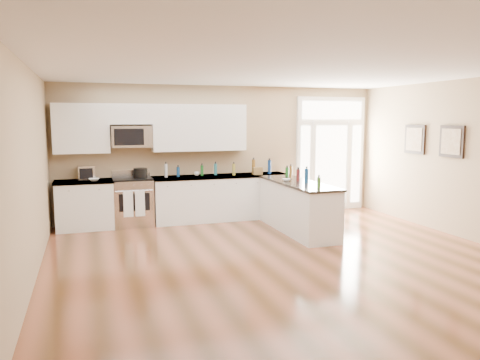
% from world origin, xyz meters
% --- Properties ---
extents(ground, '(8.00, 8.00, 0.00)m').
position_xyz_m(ground, '(0.00, 0.00, 0.00)').
color(ground, '#523117').
extents(room_shell, '(8.00, 8.00, 8.00)m').
position_xyz_m(room_shell, '(0.00, 0.00, 1.71)').
color(room_shell, tan).
rests_on(room_shell, ground).
extents(back_cabinet_left, '(1.10, 0.66, 0.94)m').
position_xyz_m(back_cabinet_left, '(-2.87, 3.69, 0.44)').
color(back_cabinet_left, white).
rests_on(back_cabinet_left, ground).
extents(back_cabinet_right, '(2.85, 0.66, 0.94)m').
position_xyz_m(back_cabinet_right, '(-0.16, 3.69, 0.44)').
color(back_cabinet_right, white).
rests_on(back_cabinet_right, ground).
extents(peninsula_cabinet, '(0.69, 2.32, 0.94)m').
position_xyz_m(peninsula_cabinet, '(0.93, 2.24, 0.43)').
color(peninsula_cabinet, white).
rests_on(peninsula_cabinet, ground).
extents(upper_cabinet_left, '(1.04, 0.33, 0.95)m').
position_xyz_m(upper_cabinet_left, '(-2.88, 3.83, 1.93)').
color(upper_cabinet_left, white).
rests_on(upper_cabinet_left, room_shell).
extents(upper_cabinet_right, '(1.94, 0.33, 0.95)m').
position_xyz_m(upper_cabinet_right, '(-0.57, 3.83, 1.93)').
color(upper_cabinet_right, white).
rests_on(upper_cabinet_right, room_shell).
extents(upper_cabinet_short, '(0.82, 0.33, 0.40)m').
position_xyz_m(upper_cabinet_short, '(-1.95, 3.83, 2.20)').
color(upper_cabinet_short, white).
rests_on(upper_cabinet_short, room_shell).
extents(microwave, '(0.78, 0.41, 0.42)m').
position_xyz_m(microwave, '(-1.95, 3.80, 1.76)').
color(microwave, silver).
rests_on(microwave, room_shell).
extents(entry_door, '(1.70, 0.10, 2.60)m').
position_xyz_m(entry_door, '(2.55, 3.95, 1.30)').
color(entry_door, white).
rests_on(entry_door, ground).
extents(wall_art_near, '(0.05, 0.58, 0.58)m').
position_xyz_m(wall_art_near, '(3.47, 2.20, 1.70)').
color(wall_art_near, black).
rests_on(wall_art_near, room_shell).
extents(wall_art_far, '(0.05, 0.58, 0.58)m').
position_xyz_m(wall_art_far, '(3.47, 1.20, 1.70)').
color(wall_art_far, black).
rests_on(wall_art_far, room_shell).
extents(kitchen_range, '(0.76, 0.68, 1.08)m').
position_xyz_m(kitchen_range, '(-1.97, 3.69, 0.48)').
color(kitchen_range, silver).
rests_on(kitchen_range, ground).
extents(stockpot, '(0.36, 0.36, 0.21)m').
position_xyz_m(stockpot, '(-1.81, 3.67, 1.05)').
color(stockpot, black).
rests_on(stockpot, kitchen_range).
extents(toaster_oven, '(0.33, 0.28, 0.27)m').
position_xyz_m(toaster_oven, '(-2.82, 3.81, 1.07)').
color(toaster_oven, silver).
rests_on(toaster_oven, back_cabinet_left).
extents(cardboard_box, '(0.20, 0.16, 0.15)m').
position_xyz_m(cardboard_box, '(0.61, 3.55, 1.02)').
color(cardboard_box, brown).
rests_on(cardboard_box, back_cabinet_right).
extents(bowl_left, '(0.21, 0.21, 0.05)m').
position_xyz_m(bowl_left, '(-2.69, 3.56, 0.96)').
color(bowl_left, white).
rests_on(bowl_left, back_cabinet_left).
extents(bowl_peninsula, '(0.15, 0.15, 0.05)m').
position_xyz_m(bowl_peninsula, '(0.76, 2.39, 0.96)').
color(bowl_peninsula, white).
rests_on(bowl_peninsula, peninsula_cabinet).
extents(cup_counter, '(0.12, 0.12, 0.08)m').
position_xyz_m(cup_counter, '(-0.65, 3.77, 0.98)').
color(cup_counter, white).
rests_on(cup_counter, back_cabinet_right).
extents(counter_bottles, '(2.41, 2.42, 0.31)m').
position_xyz_m(counter_bottles, '(0.35, 3.13, 1.06)').
color(counter_bottles, '#19591E').
rests_on(counter_bottles, back_cabinet_right).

